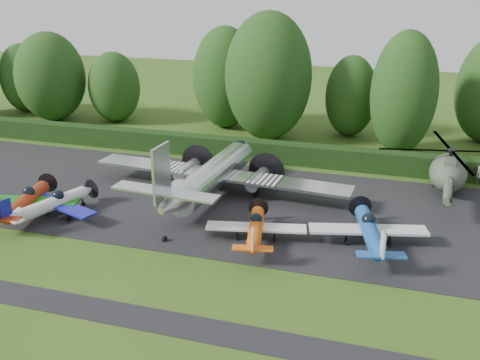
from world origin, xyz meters
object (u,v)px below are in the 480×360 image
(light_plane_blue, at_px, (370,231))
(helicopter, at_px, (449,170))
(transport_plane, at_px, (212,175))
(light_plane_orange, at_px, (256,228))
(light_plane_red, at_px, (26,201))
(light_plane_white, at_px, (52,204))

(light_plane_blue, height_order, helicopter, helicopter)
(transport_plane, relative_size, light_plane_orange, 3.08)
(light_plane_red, relative_size, light_plane_blue, 0.96)
(helicopter, bearing_deg, light_plane_orange, -138.39)
(transport_plane, xyz_separation_m, light_plane_orange, (5.42, -6.53, -0.90))
(transport_plane, relative_size, light_plane_blue, 2.68)
(light_plane_red, distance_m, helicopter, 34.02)
(light_plane_orange, bearing_deg, helicopter, 57.22)
(light_plane_orange, relative_size, helicopter, 0.53)
(light_plane_white, bearing_deg, light_plane_blue, -14.34)
(light_plane_blue, bearing_deg, transport_plane, 172.39)
(light_plane_blue, relative_size, helicopter, 0.61)
(light_plane_orange, xyz_separation_m, light_plane_blue, (7.50, 1.49, 0.17))
(light_plane_white, bearing_deg, light_plane_orange, -17.36)
(transport_plane, height_order, helicopter, transport_plane)
(transport_plane, xyz_separation_m, light_plane_red, (-12.44, -7.27, -0.78))
(light_plane_red, bearing_deg, helicopter, 35.41)
(light_plane_white, xyz_separation_m, light_plane_blue, (23.19, 2.05, 0.08))
(transport_plane, distance_m, light_plane_red, 14.43)
(transport_plane, relative_size, light_plane_white, 2.87)
(light_plane_white, distance_m, helicopter, 31.98)
(transport_plane, bearing_deg, light_plane_blue, -25.76)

